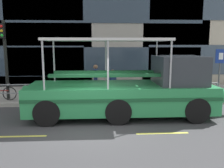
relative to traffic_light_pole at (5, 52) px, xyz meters
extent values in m
plane|color=#3D3D3F|center=(4.50, -4.07, -2.63)|extent=(120.00, 120.00, 0.00)
cube|color=#A8A59E|center=(4.50, 1.53, -2.54)|extent=(32.00, 4.80, 0.18)
cube|color=#B2ADA3|center=(4.50, -0.96, -2.54)|extent=(32.00, 0.18, 0.18)
cube|color=#DBD64C|center=(2.10, -4.98, -2.63)|extent=(1.80, 0.12, 0.01)
cube|color=#DBD64C|center=(6.90, -4.98, -2.63)|extent=(1.80, 0.12, 0.01)
cube|color=#2D3D4C|center=(5.27, 4.30, -0.81)|extent=(13.61, 0.06, 2.00)
cube|color=#2D3D4C|center=(5.27, 4.30, 2.84)|extent=(13.61, 0.06, 2.00)
cube|color=#3D4C5B|center=(13.04, 4.30, -0.71)|extent=(9.45, 0.06, 2.11)
cube|color=#3D4C5B|center=(13.04, 4.30, 3.12)|extent=(9.45, 0.06, 2.11)
cylinder|color=gray|center=(5.20, -0.62, -1.61)|extent=(11.46, 0.07, 0.07)
cylinder|color=gray|center=(5.20, -0.62, -2.03)|extent=(11.46, 0.06, 0.06)
cylinder|color=gray|center=(1.10, -0.62, -2.03)|extent=(0.09, 0.09, 0.84)
cylinder|color=gray|center=(2.74, -0.62, -2.03)|extent=(0.09, 0.09, 0.84)
cylinder|color=gray|center=(4.38, -0.62, -2.03)|extent=(0.09, 0.09, 0.84)
cylinder|color=gray|center=(6.01, -0.62, -2.03)|extent=(0.09, 0.09, 0.84)
cylinder|color=gray|center=(7.65, -0.62, -2.03)|extent=(0.09, 0.09, 0.84)
cylinder|color=gray|center=(9.29, -0.62, -2.03)|extent=(0.09, 0.09, 0.84)
cylinder|color=gray|center=(10.93, -0.62, -2.03)|extent=(0.09, 0.09, 0.84)
cylinder|color=black|center=(0.00, 0.06, -0.43)|extent=(0.16, 0.16, 4.04)
cube|color=black|center=(0.00, -0.14, 1.04)|extent=(0.24, 0.20, 0.72)
sphere|color=red|center=(0.00, -0.25, 1.26)|extent=(0.14, 0.14, 0.14)
sphere|color=gold|center=(0.00, -0.25, 1.04)|extent=(0.14, 0.14, 0.14)
sphere|color=green|center=(0.00, -0.25, 0.82)|extent=(0.14, 0.14, 0.14)
cylinder|color=#4C4F54|center=(11.41, 0.17, -1.18)|extent=(0.08, 0.08, 2.55)
cube|color=navy|center=(11.41, 0.12, -0.25)|extent=(0.60, 0.04, 0.76)
cube|color=white|center=(11.41, 0.10, -0.25)|extent=(0.24, 0.01, 0.36)
torus|color=black|center=(0.22, -0.34, -2.10)|extent=(0.70, 0.04, 0.70)
cylinder|color=#A5A5AA|center=(0.18, -0.34, -1.60)|extent=(0.03, 0.46, 0.03)
cube|color=#2D9351|center=(5.66, -2.78, -1.81)|extent=(7.57, 2.55, 1.08)
cylinder|color=#2D9351|center=(1.87, -2.78, -1.81)|extent=(0.38, 1.03, 1.03)
cube|color=#19512C|center=(5.66, -4.07, -1.68)|extent=(7.57, 0.04, 0.12)
cube|color=#33383D|center=(8.12, -2.78, -0.69)|extent=(1.89, 2.14, 1.17)
cube|color=silver|center=(5.09, -2.78, 0.56)|extent=(4.92, 2.35, 0.10)
cylinder|color=#B2B2B7|center=(7.43, -1.65, -0.38)|extent=(0.07, 0.07, 1.78)
cylinder|color=#B2B2B7|center=(7.43, -3.90, -0.38)|extent=(0.07, 0.07, 1.78)
cylinder|color=#B2B2B7|center=(5.09, -1.65, -0.38)|extent=(0.07, 0.07, 1.78)
cylinder|color=#B2B2B7|center=(5.09, -3.90, -0.38)|extent=(0.07, 0.07, 1.78)
cylinder|color=#B2B2B7|center=(2.75, -1.65, -0.38)|extent=(0.07, 0.07, 1.78)
cylinder|color=#B2B2B7|center=(2.75, -3.90, -0.38)|extent=(0.07, 0.07, 1.78)
cube|color=#19512C|center=(5.09, -2.17, -0.82)|extent=(4.53, 0.28, 0.12)
cube|color=#19512C|center=(5.09, -3.39, -0.82)|extent=(4.53, 0.28, 0.12)
cylinder|color=black|center=(8.50, -1.60, -2.13)|extent=(1.00, 0.28, 1.00)
cylinder|color=black|center=(8.50, -3.95, -2.13)|extent=(1.00, 0.28, 1.00)
cylinder|color=black|center=(5.47, -1.60, -2.13)|extent=(1.00, 0.28, 1.00)
cylinder|color=black|center=(5.47, -3.95, -2.13)|extent=(1.00, 0.28, 1.00)
cylinder|color=black|center=(2.82, -1.60, -2.13)|extent=(1.00, 0.28, 1.00)
cylinder|color=black|center=(2.82, -3.95, -2.13)|extent=(1.00, 0.28, 1.00)
cylinder|color=#47423D|center=(9.29, 0.44, -2.02)|extent=(0.11, 0.11, 0.87)
cylinder|color=#47423D|center=(9.27, 0.61, -2.02)|extent=(0.11, 0.11, 0.87)
cube|color=navy|center=(9.28, 0.53, -1.27)|extent=(0.23, 0.35, 0.61)
cylinder|color=navy|center=(9.31, 0.31, -1.31)|extent=(0.08, 0.08, 0.55)
cylinder|color=navy|center=(9.25, 0.74, -1.31)|extent=(0.08, 0.08, 0.55)
sphere|color=tan|center=(9.28, 0.53, -0.82)|extent=(0.24, 0.24, 0.24)
cylinder|color=black|center=(5.59, 0.17, -2.08)|extent=(0.09, 0.09, 0.74)
cylinder|color=black|center=(5.45, 0.12, -2.08)|extent=(0.09, 0.09, 0.74)
cube|color=navy|center=(5.52, 0.15, -1.44)|extent=(0.32, 0.24, 0.53)
cylinder|color=navy|center=(5.69, 0.21, -1.47)|extent=(0.06, 0.06, 0.47)
cylinder|color=navy|center=(5.34, 0.09, -1.47)|extent=(0.06, 0.06, 0.47)
sphere|color=#936B4C|center=(5.52, 0.15, -1.05)|extent=(0.20, 0.20, 0.20)
cylinder|color=#47423D|center=(4.61, 0.54, -2.02)|extent=(0.11, 0.11, 0.87)
cylinder|color=#47423D|center=(4.59, 0.37, -2.02)|extent=(0.11, 0.11, 0.87)
cube|color=navy|center=(4.60, 0.45, -1.28)|extent=(0.21, 0.34, 0.61)
cylinder|color=navy|center=(4.62, 0.67, -1.31)|extent=(0.08, 0.08, 0.55)
cylinder|color=navy|center=(4.58, 0.24, -1.31)|extent=(0.08, 0.08, 0.55)
sphere|color=#936B4C|center=(4.60, 0.45, -0.83)|extent=(0.24, 0.24, 0.24)
camera|label=1|loc=(4.71, -12.77, 0.35)|focal=38.98mm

